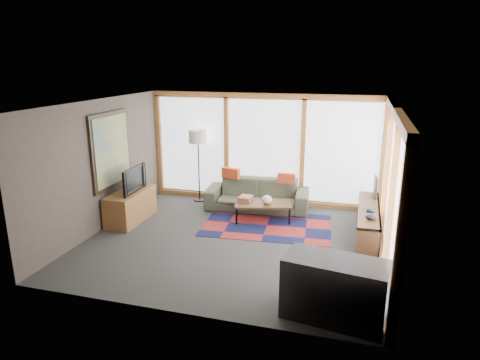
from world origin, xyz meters
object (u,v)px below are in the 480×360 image
(tv_console, at_px, (131,206))
(bar_counter, at_px, (335,289))
(sofa, at_px, (257,195))
(television, at_px, (131,179))
(bookshelf, at_px, (368,222))
(coffee_table, at_px, (262,212))
(floor_lamp, at_px, (199,166))

(tv_console, relative_size, bar_counter, 0.98)
(sofa, distance_m, television, 2.85)
(tv_console, distance_m, bar_counter, 5.06)
(sofa, xyz_separation_m, bar_counter, (2.01, -3.94, 0.08))
(sofa, height_order, tv_console, sofa)
(sofa, relative_size, bar_counter, 1.74)
(bookshelf, height_order, tv_console, tv_console)
(bar_counter, bearing_deg, television, 159.70)
(sofa, height_order, bookshelf, sofa)
(coffee_table, xyz_separation_m, bar_counter, (1.72, -3.25, 0.23))
(floor_lamp, bearing_deg, bookshelf, -15.94)
(coffee_table, xyz_separation_m, tv_console, (-2.70, -0.78, 0.13))
(floor_lamp, relative_size, tv_console, 1.32)
(sofa, height_order, bar_counter, bar_counter)
(television, bearing_deg, sofa, -59.98)
(tv_console, relative_size, television, 1.40)
(sofa, bearing_deg, bar_counter, -67.97)
(sofa, xyz_separation_m, bookshelf, (2.44, -0.91, -0.06))
(bookshelf, relative_size, bar_counter, 1.66)
(sofa, bearing_deg, coffee_table, -72.59)
(floor_lamp, relative_size, television, 1.85)
(tv_console, xyz_separation_m, television, (0.05, -0.01, 0.60))
(floor_lamp, xyz_separation_m, television, (-0.86, -1.70, 0.06))
(television, xyz_separation_m, bar_counter, (4.37, -2.46, -0.50))
(floor_lamp, distance_m, coffee_table, 2.12)
(sofa, xyz_separation_m, coffee_table, (0.28, -0.69, -0.14))
(bookshelf, bearing_deg, sofa, 159.66)
(coffee_table, relative_size, television, 1.26)
(floor_lamp, height_order, television, floor_lamp)
(coffee_table, height_order, bookshelf, bookshelf)
(bookshelf, xyz_separation_m, television, (-4.81, -0.57, 0.65))
(sofa, relative_size, bookshelf, 1.05)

